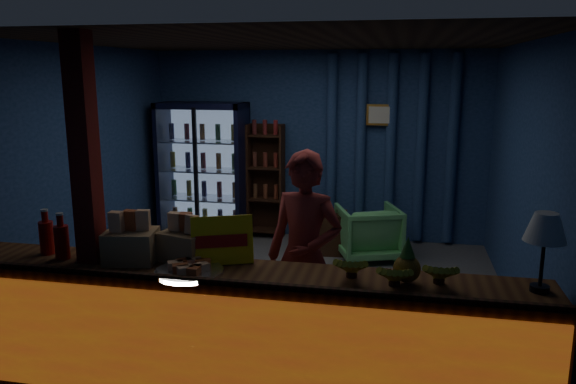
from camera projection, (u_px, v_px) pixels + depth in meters
name	position (u px, v px, depth m)	size (l,w,h in m)	color
ground	(285.00, 294.00, 5.96)	(4.60, 4.60, 0.00)	#515154
room_walls	(285.00, 148.00, 5.63)	(4.60, 4.60, 4.60)	navy
counter	(230.00, 334.00, 4.03)	(4.40, 0.57, 0.99)	brown
support_post	(89.00, 215.00, 4.07)	(0.16, 0.16, 2.60)	maroon
beverage_cooler	(205.00, 171.00, 7.90)	(1.20, 0.62, 1.90)	black
bottle_shelf	(266.00, 182.00, 7.90)	(0.50, 0.28, 1.60)	#3C1D13
curtain_folds	(390.00, 148.00, 7.53)	(1.74, 0.14, 2.50)	navy
framed_picture	(380.00, 115.00, 7.43)	(0.36, 0.04, 0.28)	gold
shopkeeper	(305.00, 257.00, 4.49)	(0.63, 0.41, 1.72)	maroon
green_chair	(368.00, 232.00, 7.04)	(0.72, 0.74, 0.68)	#5EBD68
side_table	(324.00, 232.00, 7.31)	(0.60, 0.46, 0.63)	#3C1D13
yellow_sign	(222.00, 241.00, 4.04)	(0.44, 0.25, 0.35)	yellow
soda_bottles	(66.00, 238.00, 4.22)	(0.47, 0.19, 0.35)	#A8110B
snack_box_left	(131.00, 244.00, 4.11)	(0.40, 0.35, 0.38)	tan
snack_box_centre	(185.00, 243.00, 4.15)	(0.39, 0.35, 0.35)	tan
pastry_tray	(189.00, 270.00, 3.88)	(0.48, 0.48, 0.08)	silver
banana_bunches	(395.00, 271.00, 3.67)	(0.83, 0.31, 0.18)	gold
table_lamp	(545.00, 230.00, 3.48)	(0.26, 0.26, 0.52)	black
pineapple	(407.00, 264.00, 3.68)	(0.18, 0.18, 0.31)	#93611A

